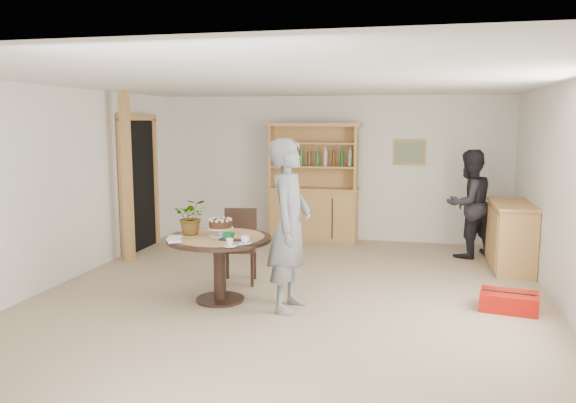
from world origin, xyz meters
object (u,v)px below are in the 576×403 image
(dining_table, at_px, (219,250))
(dining_chair, at_px, (240,241))
(hutch, at_px, (313,202))
(adult_person, at_px, (469,204))
(sideboard, at_px, (511,236))
(red_suitcase, at_px, (509,301))
(teen_boy, at_px, (290,225))

(dining_table, height_order, dining_chair, dining_chair)
(dining_chair, bearing_deg, dining_table, -99.96)
(hutch, bearing_deg, adult_person, -14.06)
(sideboard, distance_m, red_suitcase, 1.94)
(hutch, xyz_separation_m, adult_person, (2.51, -0.63, 0.13))
(dining_chair, distance_m, teen_boy, 1.33)
(sideboard, height_order, dining_table, sideboard)
(sideboard, xyz_separation_m, dining_table, (-3.51, -2.25, 0.13))
(teen_boy, distance_m, red_suitcase, 2.56)
(teen_boy, height_order, red_suitcase, teen_boy)
(teen_boy, bearing_deg, dining_table, 87.72)
(sideboard, bearing_deg, dining_chair, -158.01)
(dining_table, distance_m, red_suitcase, 3.28)
(adult_person, bearing_deg, dining_table, 5.19)
(dining_chair, bearing_deg, hutch, 68.60)
(adult_person, distance_m, red_suitcase, 2.60)
(dining_chair, height_order, teen_boy, teen_boy)
(dining_table, xyz_separation_m, teen_boy, (0.85, -0.10, 0.34))
(teen_boy, relative_size, adult_person, 1.15)
(hutch, bearing_deg, red_suitcase, -48.64)
(sideboard, bearing_deg, dining_table, -147.33)
(teen_boy, bearing_deg, hutch, 10.40)
(dining_table, xyz_separation_m, dining_chair, (-0.02, 0.83, -0.07))
(dining_table, relative_size, teen_boy, 0.64)
(hutch, relative_size, dining_table, 1.70)
(red_suitcase, bearing_deg, dining_table, -163.36)
(hutch, relative_size, dining_chair, 2.16)
(dining_chair, distance_m, adult_person, 3.64)
(adult_person, relative_size, red_suitcase, 2.49)
(adult_person, bearing_deg, hutch, -52.70)
(dining_table, distance_m, adult_person, 4.14)
(sideboard, bearing_deg, red_suitcase, -98.91)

